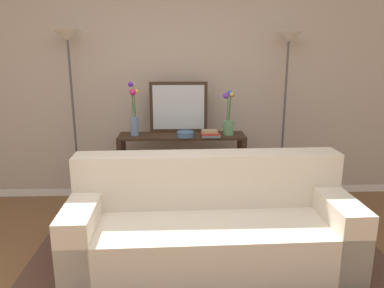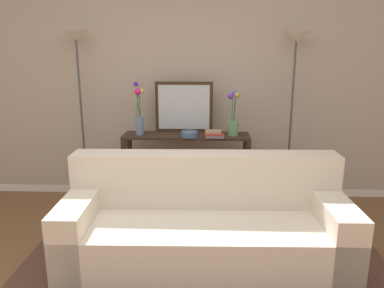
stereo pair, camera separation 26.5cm
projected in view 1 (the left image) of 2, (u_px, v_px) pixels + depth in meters
back_wall at (170, 66)px, 4.26m from camera, size 12.00×0.15×3.10m
area_rug at (212, 271)px, 2.97m from camera, size 3.02×1.75×0.01m
couch at (210, 227)px, 3.05m from camera, size 2.27×0.91×0.88m
console_table at (182, 158)px, 4.09m from camera, size 1.37×0.34×0.83m
floor_lamp_left at (70, 71)px, 3.93m from camera, size 0.28×0.28×1.92m
floor_lamp_right at (287, 71)px, 4.02m from camera, size 0.28×0.28×1.91m
wall_mirror at (179, 107)px, 4.10m from camera, size 0.64×0.02×0.56m
vase_tall_flowers at (134, 116)px, 3.93m from camera, size 0.11×0.11×0.57m
vase_short_flowers at (229, 119)px, 4.00m from camera, size 0.13×0.12×0.47m
fruit_bowl at (185, 134)px, 3.93m from camera, size 0.18×0.18×0.06m
book_stack at (210, 134)px, 3.92m from camera, size 0.21×0.15×0.07m
book_row_under_console at (154, 201)px, 4.21m from camera, size 0.48×0.18×0.13m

